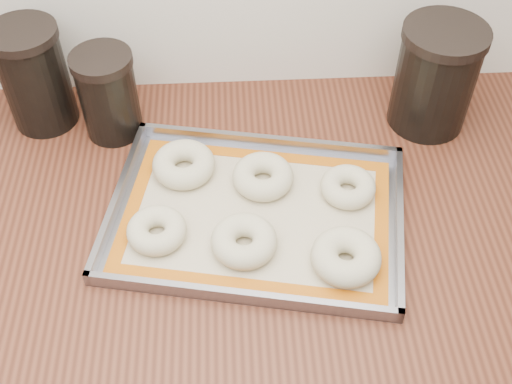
{
  "coord_description": "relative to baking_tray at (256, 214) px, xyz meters",
  "views": [
    {
      "loc": [
        0.06,
        1.0,
        1.69
      ],
      "look_at": [
        0.1,
        1.65,
        0.96
      ],
      "focal_mm": 45.0,
      "sensor_mm": 36.0,
      "label": 1
    }
  ],
  "objects": [
    {
      "name": "baking_mat",
      "position": [
        0.0,
        0.0,
        -0.0
      ],
      "size": [
        0.47,
        0.36,
        0.0
      ],
      "rotation": [
        0.0,
        0.0,
        -0.19
      ],
      "color": "#C6B793",
      "rests_on": "baking_tray"
    },
    {
      "name": "bagel_front_left",
      "position": [
        -0.15,
        -0.04,
        0.01
      ],
      "size": [
        0.1,
        0.1,
        0.03
      ],
      "primitive_type": "torus",
      "rotation": [
        0.0,
        0.0,
        0.14
      ],
      "color": "beige",
      "rests_on": "baking_mat"
    },
    {
      "name": "bagel_front_mid",
      "position": [
        -0.02,
        -0.07,
        0.02
      ],
      "size": [
        0.13,
        0.13,
        0.04
      ],
      "primitive_type": "torus",
      "rotation": [
        0.0,
        0.0,
        -0.33
      ],
      "color": "beige",
      "rests_on": "baking_mat"
    },
    {
      "name": "canister_mid",
      "position": [
        -0.24,
        0.22,
        0.07
      ],
      "size": [
        0.1,
        0.1,
        0.16
      ],
      "color": "black",
      "rests_on": "countertop"
    },
    {
      "name": "bagel_back_mid",
      "position": [
        0.02,
        0.07,
        0.02
      ],
      "size": [
        0.12,
        0.12,
        0.04
      ],
      "primitive_type": "torus",
      "rotation": [
        0.0,
        0.0,
        -0.25
      ],
      "color": "beige",
      "rests_on": "baking_mat"
    },
    {
      "name": "bagel_back_right",
      "position": [
        0.15,
        0.04,
        0.01
      ],
      "size": [
        0.12,
        0.12,
        0.03
      ],
      "primitive_type": "torus",
      "rotation": [
        0.0,
        0.0,
        -0.5
      ],
      "color": "beige",
      "rests_on": "baking_mat"
    },
    {
      "name": "canister_left",
      "position": [
        -0.37,
        0.26,
        0.09
      ],
      "size": [
        0.12,
        0.12,
        0.19
      ],
      "color": "black",
      "rests_on": "countertop"
    },
    {
      "name": "baking_tray",
      "position": [
        0.0,
        0.0,
        0.0
      ],
      "size": [
        0.51,
        0.41,
        0.03
      ],
      "rotation": [
        0.0,
        0.0,
        -0.19
      ],
      "color": "gray",
      "rests_on": "countertop"
    },
    {
      "name": "canister_right",
      "position": [
        0.32,
        0.22,
        0.09
      ],
      "size": [
        0.14,
        0.14,
        0.19
      ],
      "color": "black",
      "rests_on": "countertop"
    },
    {
      "name": "bagel_front_right",
      "position": [
        0.13,
        -0.1,
        0.02
      ],
      "size": [
        0.11,
        0.11,
        0.04
      ],
      "primitive_type": "torus",
      "rotation": [
        0.0,
        0.0,
        0.01
      ],
      "color": "beige",
      "rests_on": "baking_mat"
    },
    {
      "name": "bagel_back_left",
      "position": [
        -0.12,
        0.1,
        0.02
      ],
      "size": [
        0.13,
        0.13,
        0.04
      ],
      "primitive_type": "torus",
      "rotation": [
        0.0,
        0.0,
        -0.31
      ],
      "color": "beige",
      "rests_on": "baking_mat"
    },
    {
      "name": "countertop",
      "position": [
        -0.1,
        0.02,
        -0.03
      ],
      "size": [
        3.06,
        0.68,
        0.04
      ],
      "primitive_type": "cube",
      "color": "#5D2D1C",
      "rests_on": "cabinet"
    },
    {
      "name": "cabinet",
      "position": [
        -0.1,
        0.02,
        -0.48
      ],
      "size": [
        3.0,
        0.65,
        0.86
      ],
      "primitive_type": "cube",
      "color": "slate",
      "rests_on": "floor"
    }
  ]
}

